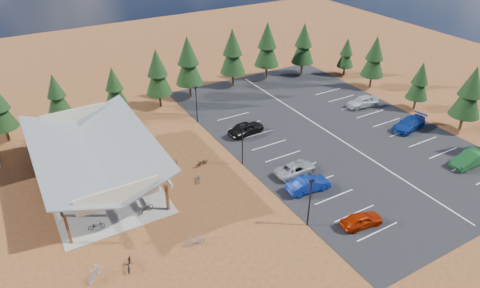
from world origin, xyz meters
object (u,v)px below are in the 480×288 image
lamp_post_2 (196,102)px  bike_4 (145,209)px  bike_pavilion (93,150)px  car_5 (471,159)px  bike_14 (199,178)px  car_8 (363,101)px  bike_1 (89,189)px  car_2 (296,169)px  bike_2 (86,171)px  car_1 (308,184)px  bike_0 (96,226)px  bike_13 (195,241)px  trash_bin_1 (175,164)px  lamp_post_1 (242,142)px  bike_3 (72,148)px  bike_16 (202,163)px  trash_bin_0 (160,173)px  bike_7 (111,149)px  bike_9 (95,273)px  car_0 (362,220)px  car_4 (246,128)px  lamp_post_0 (310,200)px  bike_6 (102,163)px  bike_8 (129,263)px  car_7 (409,124)px  bike_5 (120,186)px

lamp_post_2 → bike_4: size_ratio=2.99×
bike_pavilion → car_5: (37.28, -18.13, -2.95)m
bike_14 → car_8: bearing=31.6°
bike_1 → car_2: bearing=-94.4°
bike_2 → car_8: bearing=-93.5°
bike_1 → car_1: size_ratio=0.32×
bike_0 → bike_13: bike_13 is taller
bike_1 → trash_bin_1: bearing=-73.0°
lamp_post_1 → bike_13: bearing=-138.2°
trash_bin_1 → bike_3: size_ratio=0.50×
lamp_post_1 → bike_16: 5.26m
bike_14 → car_5: size_ratio=0.30×
trash_bin_0 → bike_7: bike_7 is taller
bike_3 → bike_9: bike_3 is taller
bike_pavilion → bike_16: bike_pavilion is taller
car_0 → bike_4: bearing=63.3°
bike_4 → car_8: car_8 is taller
bike_3 → car_4: size_ratio=0.37×
bike_9 → lamp_post_2: bearing=-85.1°
lamp_post_2 → bike_0: 22.77m
lamp_post_0 → trash_bin_1: lamp_post_0 is taller
bike_7 → lamp_post_1: bearing=-129.4°
bike_6 → car_1: size_ratio=0.34×
bike_2 → bike_8: bike_2 is taller
car_1 → bike_1: bearing=67.2°
bike_pavilion → car_2: bike_pavilion is taller
bike_7 → bike_2: bearing=131.5°
bike_3 → car_7: size_ratio=0.33×
bike_8 → bike_14: (10.33, 8.28, -0.08)m
bike_4 → bike_13: bearing=-175.9°
bike_3 → bike_7: (3.98, -2.34, -0.08)m
bike_13 → bike_9: bearing=-84.4°
car_1 → car_2: size_ratio=0.99×
bike_6 → car_0: bearing=-138.8°
bike_1 → bike_16: (12.32, -1.14, -0.13)m
bike_3 → bike_0: bearing=158.1°
car_2 → bike_pavilion: bearing=59.0°
bike_8 → bike_9: (-2.75, 0.29, 0.07)m
bike_3 → car_4: car_4 is taller
bike_14 → bike_16: (1.54, 2.52, 0.02)m
bike_1 → bike_3: size_ratio=0.82×
lamp_post_0 → car_7: lamp_post_0 is taller
bike_5 → bike_7: bearing=-9.4°
lamp_post_0 → bike_9: lamp_post_0 is taller
bike_1 → car_4: (20.43, 2.66, 0.33)m
bike_9 → car_7: 42.11m
bike_7 → bike_14: 12.42m
car_1 → bike_16: bearing=43.5°
trash_bin_1 → lamp_post_0: bearing=-65.8°
bike_3 → lamp_post_0: bearing=-164.7°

